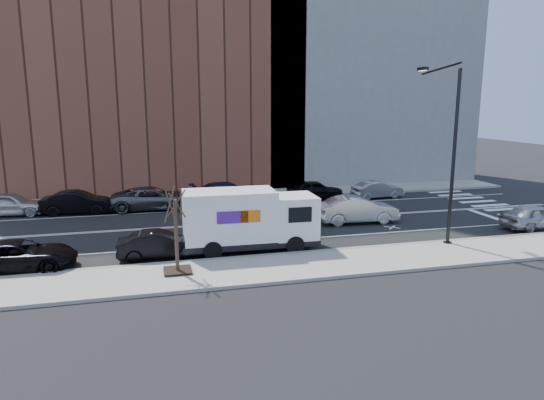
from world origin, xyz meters
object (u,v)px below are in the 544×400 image
far_parked_b (78,202)px  driving_sedan (357,210)px  far_parked_a (10,204)px  fedex_van (249,219)px  near_parked_front (535,216)px

far_parked_b → driving_sedan: size_ratio=0.93×
far_parked_a → fedex_van: bearing=-124.7°
fedex_van → far_parked_b: size_ratio=1.47×
fedex_van → driving_sedan: 8.68m
far_parked_a → driving_sedan: size_ratio=0.91×
far_parked_a → near_parked_front: size_ratio=1.06×
driving_sedan → far_parked_b: bearing=70.6°
driving_sedan → near_parked_front: size_ratio=1.16×
far_parked_a → near_parked_front: far_parked_a is taller
far_parked_a → near_parked_front: 33.16m
fedex_van → far_parked_a: size_ratio=1.50×
fedex_van → far_parked_b: fedex_van is taller
fedex_van → driving_sedan: fedex_van is taller
far_parked_b → driving_sedan: bearing=-106.6°
far_parked_a → driving_sedan: 22.74m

